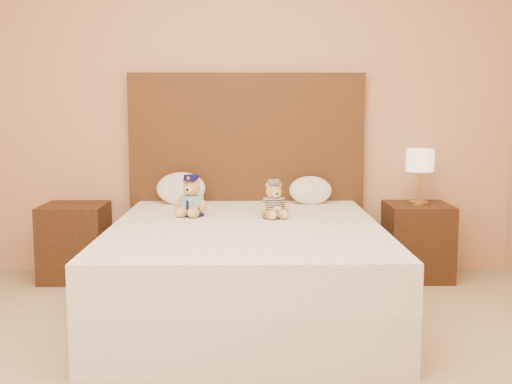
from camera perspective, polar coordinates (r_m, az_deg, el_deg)
bed at (r=3.91m, az=-0.88°, el=-6.85°), size 1.60×2.00×0.55m
headboard at (r=4.82m, az=-0.84°, el=1.62°), size 1.75×0.08×1.50m
nightstand_left at (r=4.86m, az=-15.79°, el=-4.30°), size 0.45×0.45×0.55m
nightstand_right at (r=4.85m, az=14.15°, el=-4.26°), size 0.45×0.45×0.55m
lamp at (r=4.77m, az=14.37°, el=2.51°), size 0.20×0.20×0.40m
teddy_police at (r=4.15m, az=-5.75°, el=-0.34°), size 0.28×0.28×0.26m
teddy_prisoner at (r=4.06m, az=1.59°, el=-0.69°), size 0.26×0.25×0.23m
pillow_left at (r=4.68m, az=-6.69°, el=0.47°), size 0.35×0.23×0.25m
pillow_right at (r=4.68m, az=4.86°, el=0.29°), size 0.31×0.20×0.22m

